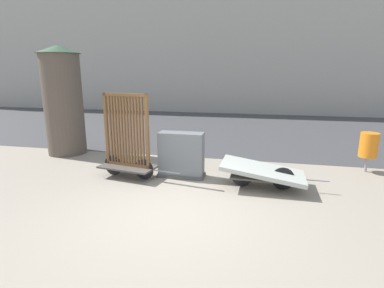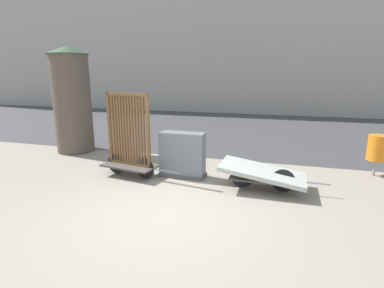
# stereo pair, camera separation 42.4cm
# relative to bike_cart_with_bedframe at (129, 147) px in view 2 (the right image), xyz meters

# --- Properties ---
(ground_plane) EXTENTS (60.00, 60.00, 0.00)m
(ground_plane) POSITION_rel_bike_cart_with_bedframe_xyz_m (1.58, -1.66, -0.74)
(ground_plane) COLOR gray
(road_strip) EXTENTS (56.00, 10.15, 0.01)m
(road_strip) POSITION_rel_bike_cart_with_bedframe_xyz_m (1.58, 7.11, -0.74)
(road_strip) COLOR #424244
(road_strip) RESTS_ON ground_plane
(building_facade) EXTENTS (48.00, 4.00, 11.99)m
(building_facade) POSITION_rel_bike_cart_with_bedframe_xyz_m (1.58, 14.19, 5.26)
(building_facade) COLOR #B2ADA3
(building_facade) RESTS_ON ground_plane
(bike_cart_with_bedframe) EXTENTS (2.08, 0.91, 2.02)m
(bike_cart_with_bedframe) POSITION_rel_bike_cart_with_bedframe_xyz_m (0.00, 0.00, 0.00)
(bike_cart_with_bedframe) COLOR #4C4742
(bike_cart_with_bedframe) RESTS_ON ground_plane
(bike_cart_with_mattress) EXTENTS (2.29, 1.05, 0.57)m
(bike_cart_with_mattress) POSITION_rel_bike_cart_with_bedframe_xyz_m (3.16, 0.00, -0.38)
(bike_cart_with_mattress) COLOR #4C4742
(bike_cart_with_mattress) RESTS_ON ground_plane
(utility_cabinet) EXTENTS (1.13, 0.46, 1.10)m
(utility_cabinet) POSITION_rel_bike_cart_with_bedframe_xyz_m (1.24, 0.32, -0.23)
(utility_cabinet) COLOR #4C4C4C
(utility_cabinet) RESTS_ON ground_plane
(trash_bin) EXTENTS (0.43, 0.43, 1.02)m
(trash_bin) POSITION_rel_bike_cart_with_bedframe_xyz_m (5.77, 1.69, -0.04)
(trash_bin) COLOR gray
(trash_bin) RESTS_ON ground_plane
(advertising_column) EXTENTS (1.28, 1.28, 3.27)m
(advertising_column) POSITION_rel_bike_cart_with_bedframe_xyz_m (-2.82, 1.69, 0.92)
(advertising_column) COLOR brown
(advertising_column) RESTS_ON ground_plane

